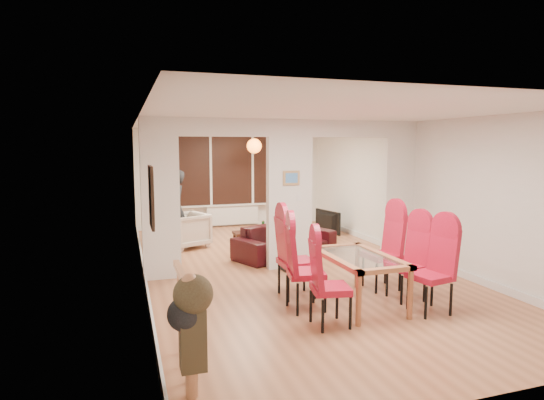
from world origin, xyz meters
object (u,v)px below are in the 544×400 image
dining_chair_rb (406,261)px  television (324,222)px  sofa (286,240)px  person (176,208)px  armchair (186,230)px  bowl (246,231)px  dining_chair_la (331,282)px  bottle (263,226)px  dining_chair_ra (430,269)px  dining_chair_lb (306,266)px  dining_table (358,280)px  coffee_table (254,236)px  dining_chair_lc (297,256)px  dining_chair_rc (382,250)px

dining_chair_rb → television: bearing=67.3°
sofa → person: 2.55m
armchair → bowl: 1.40m
sofa → dining_chair_la: bearing=-124.3°
sofa → person: bearing=117.8°
person → television: (3.64, 0.33, -0.54)m
television → bottle: (-1.73, -0.46, 0.06)m
dining_chair_ra → armchair: 5.43m
dining_chair_la → dining_chair_ra: dining_chair_ra is taller
dining_chair_lb → bottle: size_ratio=4.40×
dining_table → person: person is taller
dining_chair_la → person: size_ratio=0.66×
dining_table → person: size_ratio=0.89×
dining_table → coffee_table: (-0.19, 4.48, -0.23)m
sofa → dining_chair_lc: bearing=-129.2°
dining_table → bowl: dining_table is taller
dining_chair_la → dining_table: bearing=51.1°
person → television: bearing=114.3°
dining_chair_lc → dining_chair_lb: bearing=-97.0°
dining_table → person: 4.91m
dining_chair_la → coffee_table: (0.48, 5.04, -0.44)m
dining_chair_rb → person: (-2.67, 4.51, 0.26)m
dining_chair_rb → bowl: (-1.12, 4.51, -0.31)m
dining_table → dining_chair_lc: bearing=139.3°
dining_chair_rb → coffee_table: 4.62m
sofa → coffee_table: 1.59m
dining_chair_lb → dining_chair_rb: bearing=9.0°
coffee_table → dining_chair_lb: bearing=-97.0°
sofa → dining_chair_rb: bearing=-99.1°
sofa → television: 2.56m
dining_chair_lb → bottle: dining_chair_lb is taller
dining_chair_lc → dining_chair_ra: (1.40, -1.13, -0.02)m
dining_chair_rc → coffee_table: size_ratio=1.28×
dining_chair_lb → bottle: 4.39m
dining_chair_ra → dining_chair_rc: bearing=82.0°
dining_chair_rc → television: dining_chair_rc is taller
dining_chair_lc → television: dining_chair_lc is taller
coffee_table → dining_chair_rb: bearing=-78.2°
dining_chair_lc → coffee_table: dining_chair_lc is taller
dining_chair_rb → armchair: (-2.50, 4.28, -0.18)m
dining_chair_lb → bowl: dining_chair_lb is taller
person → dining_table: bearing=42.3°
dining_chair_la → coffee_table: 5.08m
dining_chair_lb → armchair: (-1.01, 4.22, -0.21)m
bowl → dining_chair_lb: bearing=-94.7°
dining_chair_rb → bottle: bearing=88.4°
dining_chair_ra → coffee_table: (-0.93, 5.04, -0.46)m
bottle → television: bearing=14.8°
dining_table → bottle: 4.36m
dining_table → sofa: (0.01, 2.92, -0.03)m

